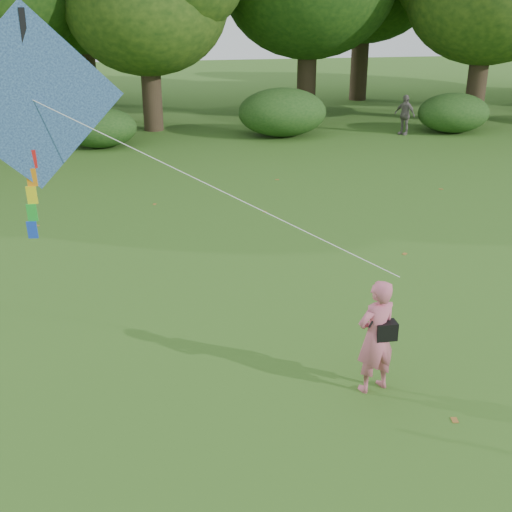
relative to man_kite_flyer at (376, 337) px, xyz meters
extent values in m
plane|color=#265114|center=(-0.52, -0.36, -0.85)|extent=(100.00, 100.00, 0.00)
imported|color=#C35C73|center=(0.00, 0.00, 0.00)|extent=(0.71, 0.58, 1.70)
imported|color=#2A3139|center=(-7.53, 17.20, 0.14)|extent=(1.21, 1.14, 1.97)
imported|color=slate|center=(7.35, 16.98, -0.06)|extent=(0.83, 0.98, 1.57)
cube|color=black|center=(0.12, -0.03, 0.10)|extent=(0.30, 0.20, 0.26)
cylinder|color=black|center=(0.00, -0.04, 0.43)|extent=(0.33, 0.14, 0.47)
cube|color=#2863B1|center=(-4.45, 1.72, 3.11)|extent=(2.43, 0.74, 2.52)
cube|color=black|center=(-4.45, 1.75, 3.11)|extent=(0.16, 0.26, 2.30)
cylinder|color=white|center=(-2.10, 0.84, 2.01)|extent=(4.71, 1.78, 2.21)
cube|color=red|center=(-4.55, 1.74, 2.29)|extent=(0.14, 0.06, 0.26)
cube|color=orange|center=(-4.58, 1.74, 2.03)|extent=(0.14, 0.06, 0.26)
cube|color=yellow|center=(-4.61, 1.74, 1.77)|extent=(0.14, 0.06, 0.26)
cube|color=green|center=(-4.64, 1.74, 1.51)|extent=(0.14, 0.06, 0.26)
cube|color=blue|center=(-4.67, 1.74, 1.25)|extent=(0.14, 0.06, 0.26)
cylinder|color=#3A2D1E|center=(-8.52, 20.64, 1.07)|extent=(0.88, 0.88, 3.85)
cylinder|color=#3A2D1E|center=(-2.52, 19.64, 0.72)|extent=(0.80, 0.80, 3.15)
ellipsoid|color=#1E3F11|center=(-2.52, 19.64, 4.06)|extent=(6.40, 6.40, 5.44)
cylinder|color=#3A2D1E|center=(4.48, 21.64, 0.99)|extent=(0.86, 0.86, 3.67)
cylinder|color=#3A2D1E|center=(11.48, 19.14, 0.86)|extent=(0.83, 0.83, 3.43)
cylinder|color=#3A2D1E|center=(-5.52, 27.14, 0.90)|extent=(0.84, 0.84, 3.50)
cylinder|color=#3A2D1E|center=(8.48, 26.14, 1.16)|extent=(0.90, 0.90, 4.02)
ellipsoid|color=#264919|center=(-4.52, 16.74, -0.14)|extent=(2.66, 2.09, 1.42)
ellipsoid|color=#264919|center=(2.48, 17.54, 0.09)|extent=(3.50, 2.75, 1.88)
ellipsoid|color=#264919|center=(9.48, 17.04, -0.06)|extent=(2.94, 2.31, 1.58)
cube|color=brown|center=(5.43, 9.35, -0.85)|extent=(0.14, 0.14, 0.01)
cube|color=brown|center=(-2.81, 9.35, -0.85)|extent=(0.11, 0.14, 0.01)
cube|color=brown|center=(2.45, 4.79, -0.85)|extent=(0.14, 0.14, 0.01)
cube|color=brown|center=(0.95, 11.19, -0.85)|extent=(0.14, 0.11, 0.01)
cube|color=brown|center=(0.83, -0.91, -0.85)|extent=(0.10, 0.13, 0.01)
cube|color=brown|center=(-0.01, 8.19, -0.85)|extent=(0.12, 0.14, 0.01)
cube|color=brown|center=(-5.71, 8.12, -0.85)|extent=(0.14, 0.12, 0.01)
camera|label=1|loc=(-3.01, -7.40, 4.41)|focal=45.00mm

